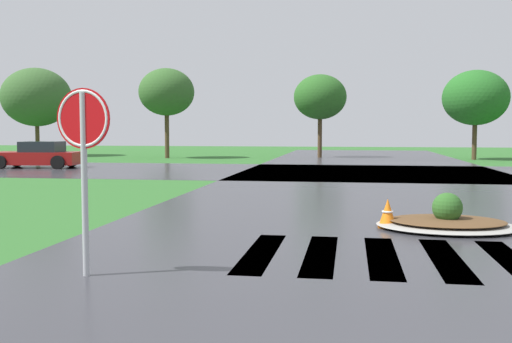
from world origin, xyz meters
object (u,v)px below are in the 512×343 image
Objects in this scene: car_blue_compact at (38,156)px; traffic_cone at (388,214)px; stop_sign at (84,137)px; median_island at (447,221)px.

car_blue_compact reaches higher than traffic_cone.
stop_sign reaches higher than car_blue_compact.
median_island is at bearing 0.40° from traffic_cone.
stop_sign is 4.33× the size of traffic_cone.
median_island is 4.74× the size of traffic_cone.
car_blue_compact is at bearing 138.14° from median_island.
car_blue_compact is 21.58m from traffic_cone.
traffic_cone is (-1.09, -0.01, 0.12)m from median_island.
car_blue_compact is (-16.66, 14.93, 0.45)m from median_island.
car_blue_compact reaches higher than median_island.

